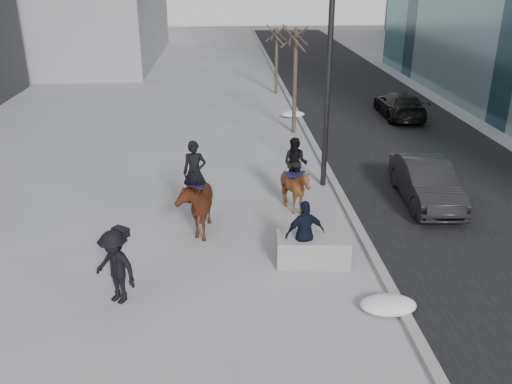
{
  "coord_description": "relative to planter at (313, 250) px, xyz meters",
  "views": [
    {
      "loc": [
        -0.84,
        -12.04,
        7.04
      ],
      "look_at": [
        0.0,
        1.2,
        1.5
      ],
      "focal_mm": 38.0,
      "sensor_mm": 36.0,
      "label": 1
    }
  ],
  "objects": [
    {
      "name": "camera_crew",
      "position": [
        -4.68,
        -1.44,
        0.52
      ],
      "size": [
        1.3,
        1.19,
        1.75
      ],
      "color": "black",
      "rests_on": "ground"
    },
    {
      "name": "mounted_right",
      "position": [
        -0.05,
        3.17,
        0.57
      ],
      "size": [
        1.67,
        1.75,
        2.32
      ],
      "color": "#491D0E",
      "rests_on": "ground"
    },
    {
      "name": "planter",
      "position": [
        0.0,
        0.0,
        0.0
      ],
      "size": [
        1.9,
        1.05,
        0.73
      ],
      "primitive_type": "cube",
      "rotation": [
        0.0,
        0.0,
        -0.08
      ],
      "color": "gray",
      "rests_on": "ground"
    },
    {
      "name": "curb",
      "position": [
        1.62,
        9.99,
        -0.31
      ],
      "size": [
        0.25,
        90.0,
        0.12
      ],
      "primitive_type": "cube",
      "color": "gray",
      "rests_on": "ground"
    },
    {
      "name": "ground",
      "position": [
        -1.38,
        -0.01,
        -0.37
      ],
      "size": [
        120.0,
        120.0,
        0.0
      ],
      "primitive_type": "plane",
      "color": "gray",
      "rests_on": "ground"
    },
    {
      "name": "snow_piles",
      "position": [
        1.32,
        5.58,
        -0.21
      ],
      "size": [
        1.25,
        17.48,
        0.32
      ],
      "color": "silver",
      "rests_on": "ground"
    },
    {
      "name": "lamppost",
      "position": [
        1.22,
        5.14,
        4.63
      ],
      "size": [
        0.25,
        1.84,
        9.09
      ],
      "color": "black",
      "rests_on": "ground"
    },
    {
      "name": "tree_near",
      "position": [
        1.02,
        11.78,
        2.2
      ],
      "size": [
        1.2,
        1.2,
        5.14
      ],
      "primitive_type": null,
      "color": "#3A2922",
      "rests_on": "ground"
    },
    {
      "name": "car_far",
      "position": [
        6.67,
        14.13,
        0.28
      ],
      "size": [
        1.95,
        4.5,
        1.29
      ],
      "primitive_type": "imported",
      "rotation": [
        0.0,
        0.0,
        3.11
      ],
      "color": "black",
      "rests_on": "ground"
    },
    {
      "name": "tree_far",
      "position": [
        1.02,
        20.04,
        1.73
      ],
      "size": [
        1.2,
        1.2,
        4.19
      ],
      "primitive_type": null,
      "color": "#3A2D22",
      "rests_on": "ground"
    },
    {
      "name": "car_near",
      "position": [
        4.22,
        3.61,
        0.32
      ],
      "size": [
        1.68,
        4.23,
        1.37
      ],
      "primitive_type": "imported",
      "rotation": [
        0.0,
        0.0,
        -0.06
      ],
      "color": "black",
      "rests_on": "ground"
    },
    {
      "name": "mounted_left",
      "position": [
        -3.03,
        2.02,
        0.61
      ],
      "size": [
        1.01,
        2.07,
        2.63
      ],
      "color": "#501B10",
      "rests_on": "ground"
    },
    {
      "name": "road",
      "position": [
        5.62,
        9.99,
        -0.36
      ],
      "size": [
        8.0,
        90.0,
        0.01
      ],
      "primitive_type": "cube",
      "color": "black",
      "rests_on": "ground"
    },
    {
      "name": "feeder",
      "position": [
        -0.24,
        -0.09,
        0.51
      ],
      "size": [
        1.1,
        0.97,
        1.75
      ],
      "color": "black",
      "rests_on": "ground"
    }
  ]
}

